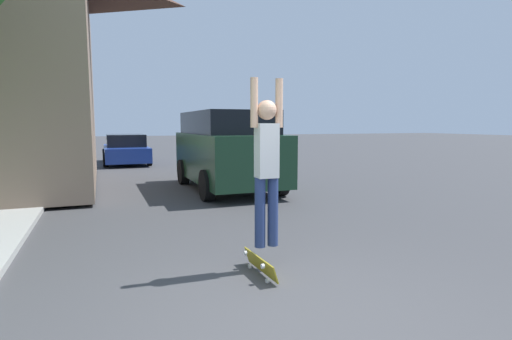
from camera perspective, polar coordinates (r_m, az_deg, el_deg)
ground_plane at (r=3.77m, az=6.37°, el=-21.86°), size 120.00×120.00×0.00m
suv_parked at (r=10.95m, az=-4.19°, el=3.03°), size 2.12×4.58×2.13m
car_down_street at (r=19.07m, az=-18.11°, el=2.78°), size 1.97×4.44×1.33m
skateboarder at (r=4.79m, az=1.53°, el=1.35°), size 0.41×0.24×2.03m
skateboard at (r=4.89m, az=0.54°, el=-13.34°), size 0.17×0.84×0.25m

